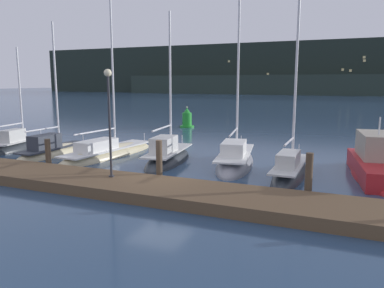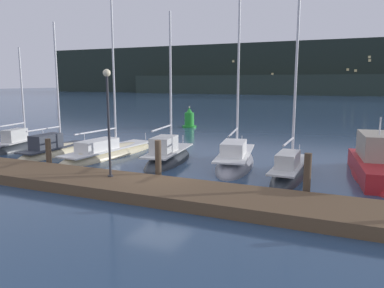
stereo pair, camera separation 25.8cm
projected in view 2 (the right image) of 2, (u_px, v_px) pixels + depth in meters
The scene contains 15 objects.
ground_plane at pixel (159, 183), 16.74m from camera, with size 400.00×400.00×0.00m, color navy.
dock at pixel (139, 188), 15.20m from camera, with size 35.22×2.80×0.45m, color brown.
mooring_pile_1 at pixel (49, 154), 19.10m from camera, with size 0.28×0.28×1.62m, color #4C3D2D.
mooring_pile_2 at pixel (158, 162), 16.57m from camera, with size 0.28×0.28×1.95m, color #4C3D2D.
mooring_pile_3 at pixel (307, 177), 14.06m from camera, with size 0.28×0.28×1.85m, color #4C3D2D.
sailboat_berth_1 at pixel (21, 146), 25.18m from camera, with size 2.25×5.35×7.30m.
sailboat_berth_2 at pixel (55, 152), 23.22m from camera, with size 1.57×6.00×8.64m.
sailboat_berth_3 at pixel (108, 154), 22.75m from camera, with size 2.58×8.35×10.76m.
sailboat_berth_4 at pixel (168, 159), 21.02m from camera, with size 2.47×6.04×8.89m.
sailboat_berth_5 at pixel (235, 163), 20.16m from camera, with size 2.99×6.88×10.47m.
sailboat_berth_6 at pixel (290, 173), 17.79m from camera, with size 1.46×6.14×9.67m.
motorboat_berth_7 at pixel (377, 170), 17.64m from camera, with size 2.90×6.99×3.41m.
channel_buoy at pixel (189, 119), 37.10m from camera, with size 1.40×1.40×2.07m.
dock_lamppost at pixel (108, 107), 15.59m from camera, with size 0.32×0.32×4.55m.
hillside_backdrop at pixel (333, 70), 131.23m from camera, with size 240.00×23.00×18.38m.
Camera 2 is at (7.86, -14.27, 4.48)m, focal length 35.00 mm.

